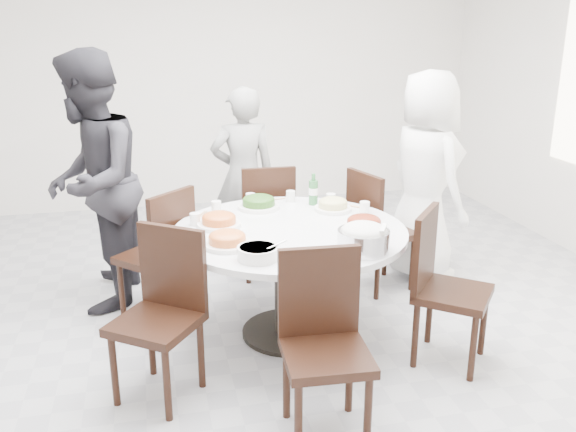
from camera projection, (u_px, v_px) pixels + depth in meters
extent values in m
cube|color=#ABABB0|center=(264.00, 318.00, 4.34)|extent=(6.00, 6.00, 0.01)
cube|color=white|center=(211.00, 80.00, 6.70)|extent=(6.00, 0.01, 2.80)
cube|color=white|center=(564.00, 368.00, 1.13)|extent=(6.00, 0.01, 2.80)
cylinder|color=silver|center=(290.00, 283.00, 4.01)|extent=(1.50, 1.50, 0.75)
cube|color=black|center=(383.00, 230.00, 4.71)|extent=(0.52, 0.52, 0.95)
cube|color=black|center=(265.00, 219.00, 4.97)|extent=(0.43, 0.43, 0.95)
cube|color=black|center=(154.00, 254.00, 4.23)|extent=(0.59, 0.59, 0.95)
cube|color=black|center=(156.00, 319.00, 3.30)|extent=(0.59, 0.59, 0.95)
cube|color=black|center=(326.00, 351.00, 2.98)|extent=(0.45, 0.45, 0.95)
cube|color=black|center=(453.00, 290.00, 3.66)|extent=(0.59, 0.59, 0.95)
imported|color=white|center=(425.00, 177.00, 4.83)|extent=(0.68, 0.91, 1.67)
imported|color=black|center=(243.00, 176.00, 5.19)|extent=(0.56, 0.37, 1.51)
imported|color=black|center=(92.00, 183.00, 4.31)|extent=(0.82, 0.99, 1.85)
cylinder|color=white|center=(259.00, 203.00, 4.31)|extent=(0.29, 0.29, 0.08)
cylinder|color=white|center=(333.00, 206.00, 4.26)|extent=(0.26, 0.26, 0.07)
cylinder|color=white|center=(219.00, 221.00, 3.92)|extent=(0.28, 0.28, 0.08)
cylinder|color=white|center=(364.00, 225.00, 3.86)|extent=(0.28, 0.28, 0.07)
cylinder|color=white|center=(227.00, 241.00, 3.58)|extent=(0.28, 0.28, 0.07)
cylinder|color=silver|center=(363.00, 241.00, 3.49)|extent=(0.30, 0.30, 0.13)
cylinder|color=white|center=(258.00, 253.00, 3.39)|extent=(0.23, 0.23, 0.07)
cylinder|color=#286532|center=(313.00, 189.00, 4.38)|extent=(0.07, 0.07, 0.23)
cylinder|color=white|center=(268.00, 196.00, 4.49)|extent=(0.07, 0.07, 0.08)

